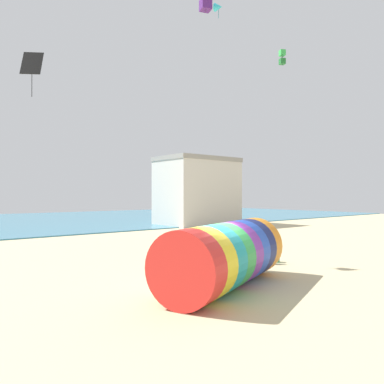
{
  "coord_description": "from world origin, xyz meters",
  "views": [
    {
      "loc": [
        -9.01,
        -9.95,
        3.53
      ],
      "look_at": [
        0.82,
        2.22,
        3.62
      ],
      "focal_mm": 35.0,
      "sensor_mm": 36.0,
      "label": 1
    }
  ],
  "objects_px": {
    "giant_inflatable_tube": "(226,255)",
    "kite_black_diamond": "(32,64)",
    "kite_cyan_delta": "(218,7)",
    "kite_green_box": "(282,57)",
    "cooler_box": "(274,259)",
    "kite_handler": "(253,246)"
  },
  "relations": [
    {
      "from": "giant_inflatable_tube",
      "to": "kite_black_diamond",
      "type": "distance_m",
      "value": 14.01
    },
    {
      "from": "kite_cyan_delta",
      "to": "kite_green_box",
      "type": "relative_size",
      "value": 1.25
    },
    {
      "from": "kite_cyan_delta",
      "to": "cooler_box",
      "type": "xyz_separation_m",
      "value": [
        -1.31,
        -5.62,
        -15.76
      ]
    },
    {
      "from": "kite_black_diamond",
      "to": "kite_cyan_delta",
      "type": "bearing_deg",
      "value": -9.84
    },
    {
      "from": "kite_cyan_delta",
      "to": "kite_black_diamond",
      "type": "bearing_deg",
      "value": 170.16
    },
    {
      "from": "giant_inflatable_tube",
      "to": "kite_black_diamond",
      "type": "height_order",
      "value": "kite_black_diamond"
    },
    {
      "from": "kite_green_box",
      "to": "cooler_box",
      "type": "distance_m",
      "value": 11.0
    },
    {
      "from": "kite_handler",
      "to": "kite_black_diamond",
      "type": "xyz_separation_m",
      "value": [
        -8.81,
        7.11,
        9.37
      ]
    },
    {
      "from": "giant_inflatable_tube",
      "to": "kite_cyan_delta",
      "type": "relative_size",
      "value": 6.94
    },
    {
      "from": "kite_green_box",
      "to": "giant_inflatable_tube",
      "type": "bearing_deg",
      "value": -158.78
    },
    {
      "from": "kite_black_diamond",
      "to": "cooler_box",
      "type": "bearing_deg",
      "value": -37.3
    },
    {
      "from": "kite_cyan_delta",
      "to": "cooler_box",
      "type": "bearing_deg",
      "value": -103.07
    },
    {
      "from": "kite_black_diamond",
      "to": "kite_handler",
      "type": "bearing_deg",
      "value": -38.93
    },
    {
      "from": "kite_cyan_delta",
      "to": "giant_inflatable_tube",
      "type": "bearing_deg",
      "value": -131.57
    },
    {
      "from": "kite_black_diamond",
      "to": "kite_green_box",
      "type": "bearing_deg",
      "value": -32.66
    },
    {
      "from": "kite_handler",
      "to": "cooler_box",
      "type": "distance_m",
      "value": 1.41
    },
    {
      "from": "kite_green_box",
      "to": "kite_handler",
      "type": "bearing_deg",
      "value": 178.64
    },
    {
      "from": "giant_inflatable_tube",
      "to": "cooler_box",
      "type": "relative_size",
      "value": 13.98
    },
    {
      "from": "kite_black_diamond",
      "to": "cooler_box",
      "type": "height_order",
      "value": "kite_black_diamond"
    },
    {
      "from": "kite_green_box",
      "to": "kite_cyan_delta",
      "type": "bearing_deg",
      "value": 89.27
    },
    {
      "from": "kite_cyan_delta",
      "to": "kite_black_diamond",
      "type": "xyz_separation_m",
      "value": [
        -11.25,
        1.95,
        -5.7
      ]
    },
    {
      "from": "giant_inflatable_tube",
      "to": "kite_handler",
      "type": "height_order",
      "value": "giant_inflatable_tube"
    }
  ]
}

